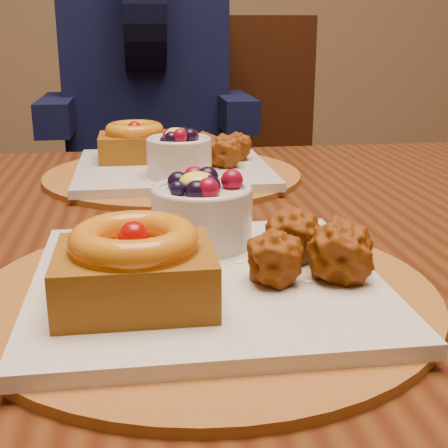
{
  "coord_description": "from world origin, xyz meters",
  "views": [
    {
      "loc": [
        -0.16,
        -0.81,
        0.97
      ],
      "look_at": [
        -0.09,
        -0.29,
        0.8
      ],
      "focal_mm": 50.0,
      "sensor_mm": 36.0,
      "label": 1
    }
  ],
  "objects": [
    {
      "name": "dining_table",
      "position": [
        -0.11,
        -0.12,
        0.68
      ],
      "size": [
        1.6,
        0.9,
        0.76
      ],
      "color": "#37170A",
      "rests_on": "ground"
    },
    {
      "name": "place_setting_near",
      "position": [
        -0.11,
        -0.33,
        0.78
      ],
      "size": [
        0.38,
        0.38,
        0.09
      ],
      "color": "brown",
      "rests_on": "dining_table"
    },
    {
      "name": "chair_far",
      "position": [
        0.12,
        0.9,
        0.56
      ],
      "size": [
        0.51,
        0.51,
        1.01
      ],
      "rotation": [
        0.0,
        0.0,
        -0.05
      ],
      "color": "black",
      "rests_on": "ground"
    },
    {
      "name": "place_setting_far",
      "position": [
        -0.11,
        0.1,
        0.78
      ],
      "size": [
        0.38,
        0.38,
        0.09
      ],
      "color": "brown",
      "rests_on": "dining_table"
    },
    {
      "name": "diner",
      "position": [
        -0.13,
        0.88,
        0.89
      ],
      "size": [
        0.51,
        0.49,
        0.84
      ],
      "rotation": [
        0.0,
        0.0,
        0.08
      ],
      "color": "black",
      "rests_on": "ground"
    }
  ]
}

